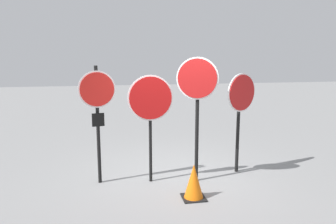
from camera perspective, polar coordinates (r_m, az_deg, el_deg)
ground_plane at (r=7.00m, az=1.07°, el=-11.27°), size 40.00×40.00×0.00m
stop_sign_0 at (r=6.41m, az=-12.20°, el=1.64°), size 0.70×0.18×2.33m
stop_sign_1 at (r=6.34m, az=-3.07°, el=1.31°), size 0.89×0.13×2.16m
stop_sign_2 at (r=6.35m, az=5.11°, el=3.52°), size 0.77×0.34×2.50m
stop_sign_3 at (r=7.05m, az=12.57°, el=1.72°), size 0.74×0.38×2.16m
traffic_cone_0 at (r=5.97m, az=4.51°, el=-11.98°), size 0.41×0.41×0.64m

